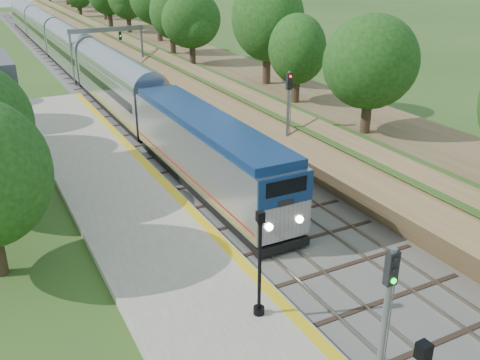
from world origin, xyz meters
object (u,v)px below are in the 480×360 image
signal_gantry (107,40)px  signal_platform (385,319)px  lamppost_far (260,270)px  train (72,54)px  signal_farside (288,111)px

signal_gantry → signal_platform: signal_platform is taller
lamppost_far → signal_platform: 6.41m
train → signal_farside: (6.20, -40.00, 1.89)m
train → lamppost_far: lamppost_far is taller
signal_platform → signal_farside: (9.10, 19.69, 0.10)m
lamppost_far → signal_farside: 16.77m
signal_gantry → train: size_ratio=0.08×
train → signal_farside: bearing=-81.2°
signal_gantry → lamppost_far: size_ratio=1.83×
train → signal_farside: signal_farside is taller
signal_farside → signal_platform: bearing=-114.8°
signal_gantry → signal_farside: size_ratio=1.26×
signal_gantry → lamppost_far: 46.04m
lamppost_far → signal_farside: signal_farside is taller
lamppost_far → signal_gantry: bearing=82.5°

